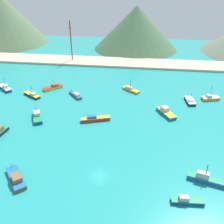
{
  "coord_description": "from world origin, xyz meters",
  "views": [
    {
      "loc": [
        10.58,
        -51.24,
        48.99
      ],
      "look_at": [
        -0.73,
        32.33,
        2.23
      ],
      "focal_mm": 40.1,
      "sensor_mm": 36.0,
      "label": 1
    }
  ],
  "objects_px": {
    "fishing_boat_13": "(53,87)",
    "fishing_boat_14": "(76,95)",
    "fishing_boat_5": "(5,88)",
    "fishing_boat_0": "(187,201)",
    "fishing_boat_9": "(16,178)",
    "fishing_boat_2": "(210,98)",
    "fishing_boat_7": "(190,101)",
    "fishing_boat_1": "(32,95)",
    "fishing_boat_10": "(131,89)",
    "fishing_boat_3": "(37,117)",
    "fishing_boat_8": "(95,119)",
    "radio_tower": "(71,41)",
    "fishing_boat_15": "(206,179)",
    "buoy_0": "(27,91)",
    "fishing_boat_12": "(166,112)"
  },
  "relations": [
    {
      "from": "fishing_boat_3",
      "to": "fishing_boat_15",
      "type": "distance_m",
      "value": 63.32
    },
    {
      "from": "fishing_boat_9",
      "to": "fishing_boat_14",
      "type": "xyz_separation_m",
      "value": [
        2.03,
        53.69,
        -0.12
      ]
    },
    {
      "from": "fishing_boat_7",
      "to": "buoy_0",
      "type": "relative_size",
      "value": 10.01
    },
    {
      "from": "fishing_boat_0",
      "to": "fishing_boat_12",
      "type": "relative_size",
      "value": 0.78
    },
    {
      "from": "fishing_boat_13",
      "to": "fishing_boat_12",
      "type": "bearing_deg",
      "value": -19.06
    },
    {
      "from": "fishing_boat_2",
      "to": "radio_tower",
      "type": "xyz_separation_m",
      "value": [
        -75.35,
        45.31,
        11.92
      ]
    },
    {
      "from": "fishing_boat_9",
      "to": "fishing_boat_12",
      "type": "bearing_deg",
      "value": 45.3
    },
    {
      "from": "fishing_boat_14",
      "to": "fishing_boat_15",
      "type": "relative_size",
      "value": 0.81
    },
    {
      "from": "fishing_boat_3",
      "to": "fishing_boat_14",
      "type": "bearing_deg",
      "value": 66.57
    },
    {
      "from": "fishing_boat_0",
      "to": "fishing_boat_3",
      "type": "distance_m",
      "value": 61.91
    },
    {
      "from": "fishing_boat_7",
      "to": "fishing_boat_9",
      "type": "relative_size",
      "value": 0.87
    },
    {
      "from": "fishing_boat_12",
      "to": "buoy_0",
      "type": "relative_size",
      "value": 12.33
    },
    {
      "from": "fishing_boat_7",
      "to": "fishing_boat_15",
      "type": "relative_size",
      "value": 0.82
    },
    {
      "from": "fishing_boat_5",
      "to": "fishing_boat_14",
      "type": "bearing_deg",
      "value": -4.85
    },
    {
      "from": "fishing_boat_8",
      "to": "fishing_boat_12",
      "type": "relative_size",
      "value": 1.08
    },
    {
      "from": "fishing_boat_15",
      "to": "buoy_0",
      "type": "height_order",
      "value": "fishing_boat_15"
    },
    {
      "from": "fishing_boat_1",
      "to": "fishing_boat_9",
      "type": "bearing_deg",
      "value": -71.02
    },
    {
      "from": "fishing_boat_0",
      "to": "fishing_boat_2",
      "type": "height_order",
      "value": "fishing_boat_2"
    },
    {
      "from": "fishing_boat_2",
      "to": "fishing_boat_5",
      "type": "height_order",
      "value": "fishing_boat_2"
    },
    {
      "from": "fishing_boat_14",
      "to": "fishing_boat_0",
      "type": "bearing_deg",
      "value": -52.35
    },
    {
      "from": "fishing_boat_5",
      "to": "fishing_boat_7",
      "type": "distance_m",
      "value": 86.61
    },
    {
      "from": "fishing_boat_0",
      "to": "fishing_boat_1",
      "type": "bearing_deg",
      "value": 139.8
    },
    {
      "from": "fishing_boat_0",
      "to": "fishing_boat_9",
      "type": "distance_m",
      "value": 44.66
    },
    {
      "from": "fishing_boat_7",
      "to": "fishing_boat_8",
      "type": "distance_m",
      "value": 43.07
    },
    {
      "from": "fishing_boat_13",
      "to": "fishing_boat_14",
      "type": "relative_size",
      "value": 1.06
    },
    {
      "from": "fishing_boat_13",
      "to": "fishing_boat_2",
      "type": "bearing_deg",
      "value": -1.76
    },
    {
      "from": "buoy_0",
      "to": "fishing_boat_8",
      "type": "bearing_deg",
      "value": -31.07
    },
    {
      "from": "fishing_boat_0",
      "to": "fishing_boat_3",
      "type": "height_order",
      "value": "fishing_boat_3"
    },
    {
      "from": "fishing_boat_1",
      "to": "fishing_boat_12",
      "type": "distance_m",
      "value": 60.04
    },
    {
      "from": "fishing_boat_0",
      "to": "fishing_boat_9",
      "type": "xyz_separation_m",
      "value": [
        -44.63,
        1.53,
        0.14
      ]
    },
    {
      "from": "fishing_boat_12",
      "to": "buoy_0",
      "type": "height_order",
      "value": "fishing_boat_12"
    },
    {
      "from": "fishing_boat_0",
      "to": "fishing_boat_13",
      "type": "relative_size",
      "value": 0.91
    },
    {
      "from": "fishing_boat_12",
      "to": "radio_tower",
      "type": "height_order",
      "value": "radio_tower"
    },
    {
      "from": "fishing_boat_5",
      "to": "fishing_boat_3",
      "type": "bearing_deg",
      "value": -42.8
    },
    {
      "from": "fishing_boat_13",
      "to": "fishing_boat_14",
      "type": "xyz_separation_m",
      "value": [
        13.08,
        -6.89,
        -0.09
      ]
    },
    {
      "from": "fishing_boat_1",
      "to": "fishing_boat_13",
      "type": "relative_size",
      "value": 1.08
    },
    {
      "from": "fishing_boat_5",
      "to": "fishing_boat_10",
      "type": "relative_size",
      "value": 1.13
    },
    {
      "from": "fishing_boat_9",
      "to": "buoy_0",
      "type": "xyz_separation_m",
      "value": [
        -22.2,
        56.19,
        -0.71
      ]
    },
    {
      "from": "buoy_0",
      "to": "fishing_boat_14",
      "type": "bearing_deg",
      "value": -5.91
    },
    {
      "from": "fishing_boat_5",
      "to": "fishing_boat_13",
      "type": "relative_size",
      "value": 1.11
    },
    {
      "from": "fishing_boat_5",
      "to": "fishing_boat_10",
      "type": "height_order",
      "value": "fishing_boat_10"
    },
    {
      "from": "fishing_boat_12",
      "to": "fishing_boat_1",
      "type": "bearing_deg",
      "value": 171.66
    },
    {
      "from": "fishing_boat_1",
      "to": "fishing_boat_3",
      "type": "height_order",
      "value": "fishing_boat_3"
    },
    {
      "from": "fishing_boat_12",
      "to": "radio_tower",
      "type": "bearing_deg",
      "value": 131.97
    },
    {
      "from": "fishing_boat_1",
      "to": "fishing_boat_10",
      "type": "height_order",
      "value": "fishing_boat_10"
    },
    {
      "from": "fishing_boat_10",
      "to": "fishing_boat_13",
      "type": "height_order",
      "value": "fishing_boat_10"
    },
    {
      "from": "fishing_boat_1",
      "to": "fishing_boat_14",
      "type": "height_order",
      "value": "fishing_boat_1"
    },
    {
      "from": "buoy_0",
      "to": "radio_tower",
      "type": "distance_m",
      "value": 49.89
    },
    {
      "from": "fishing_boat_8",
      "to": "radio_tower",
      "type": "xyz_separation_m",
      "value": [
        -28.34,
        69.87,
        11.92
      ]
    },
    {
      "from": "fishing_boat_9",
      "to": "radio_tower",
      "type": "height_order",
      "value": "radio_tower"
    }
  ]
}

